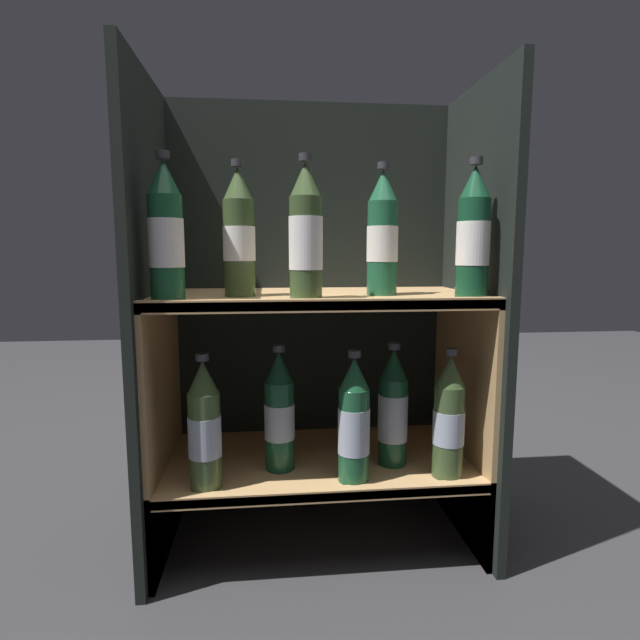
{
  "coord_description": "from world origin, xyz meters",
  "views": [
    {
      "loc": [
        -0.11,
        -0.92,
        0.67
      ],
      "look_at": [
        0.0,
        0.13,
        0.53
      ],
      "focal_mm": 28.0,
      "sensor_mm": 36.0,
      "label": 1
    }
  ],
  "objects": [
    {
      "name": "ground_plane",
      "position": [
        0.0,
        0.0,
        0.0
      ],
      "size": [
        6.0,
        6.0,
        0.0
      ],
      "primitive_type": "plane",
      "color": "#2D2D30"
    },
    {
      "name": "fridge_back_wall",
      "position": [
        0.0,
        0.37,
        0.52
      ],
      "size": [
        0.74,
        0.02,
        1.04
      ],
      "primitive_type": "cube",
      "color": "black",
      "rests_on": "ground_plane"
    },
    {
      "name": "fridge_side_left",
      "position": [
        -0.36,
        0.18,
        0.52
      ],
      "size": [
        0.02,
        0.4,
        1.04
      ],
      "primitive_type": "cube",
      "color": "black",
      "rests_on": "ground_plane"
    },
    {
      "name": "fridge_side_right",
      "position": [
        0.36,
        0.18,
        0.52
      ],
      "size": [
        0.02,
        0.4,
        1.04
      ],
      "primitive_type": "cube",
      "color": "black",
      "rests_on": "ground_plane"
    },
    {
      "name": "shelf_lower",
      "position": [
        0.0,
        0.17,
        0.17
      ],
      "size": [
        0.7,
        0.36,
        0.2
      ],
      "color": "tan",
      "rests_on": "ground_plane"
    },
    {
      "name": "shelf_upper",
      "position": [
        0.0,
        0.17,
        0.43
      ],
      "size": [
        0.7,
        0.36,
        0.58
      ],
      "color": "tan",
      "rests_on": "ground_plane"
    },
    {
      "name": "bottle_upper_front_0",
      "position": [
        -0.3,
        0.05,
        0.7
      ],
      "size": [
        0.07,
        0.07,
        0.28
      ],
      "color": "#194C2D",
      "rests_on": "shelf_upper"
    },
    {
      "name": "bottle_upper_front_1",
      "position": [
        -0.04,
        0.05,
        0.7
      ],
      "size": [
        0.07,
        0.07,
        0.28
      ],
      "color": "#384C28",
      "rests_on": "shelf_upper"
    },
    {
      "name": "bottle_upper_front_2",
      "position": [
        0.3,
        0.05,
        0.7
      ],
      "size": [
        0.07,
        0.07,
        0.28
      ],
      "color": "#144228",
      "rests_on": "shelf_upper"
    },
    {
      "name": "bottle_upper_back_0",
      "position": [
        -0.17,
        0.13,
        0.71
      ],
      "size": [
        0.07,
        0.07,
        0.28
      ],
      "color": "#384C28",
      "rests_on": "shelf_upper"
    },
    {
      "name": "bottle_upper_back_1",
      "position": [
        0.13,
        0.13,
        0.71
      ],
      "size": [
        0.07,
        0.07,
        0.28
      ],
      "color": "#1E5638",
      "rests_on": "shelf_upper"
    },
    {
      "name": "bottle_lower_front_0",
      "position": [
        -0.24,
        0.05,
        0.32
      ],
      "size": [
        0.07,
        0.07,
        0.28
      ],
      "color": "#384C28",
      "rests_on": "shelf_lower"
    },
    {
      "name": "bottle_lower_front_1",
      "position": [
        0.06,
        0.05,
        0.32
      ],
      "size": [
        0.07,
        0.07,
        0.28
      ],
      "color": "#194C2D",
      "rests_on": "shelf_lower"
    },
    {
      "name": "bottle_lower_front_2",
      "position": [
        0.26,
        0.05,
        0.32
      ],
      "size": [
        0.07,
        0.07,
        0.28
      ],
      "color": "#384C28",
      "rests_on": "shelf_lower"
    },
    {
      "name": "bottle_lower_back_0",
      "position": [
        -0.09,
        0.13,
        0.32
      ],
      "size": [
        0.07,
        0.07,
        0.28
      ],
      "color": "#144228",
      "rests_on": "shelf_lower"
    },
    {
      "name": "bottle_lower_back_1",
      "position": [
        0.16,
        0.13,
        0.32
      ],
      "size": [
        0.07,
        0.07,
        0.28
      ],
      "color": "#144228",
      "rests_on": "shelf_lower"
    }
  ]
}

